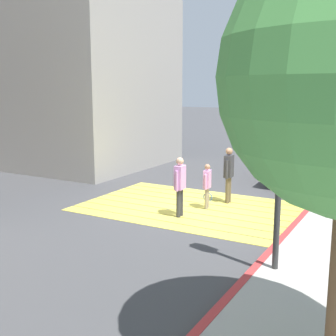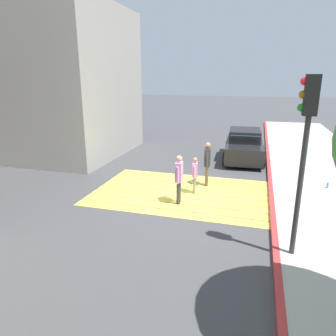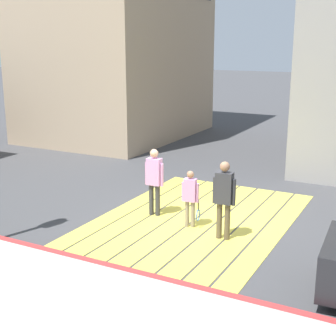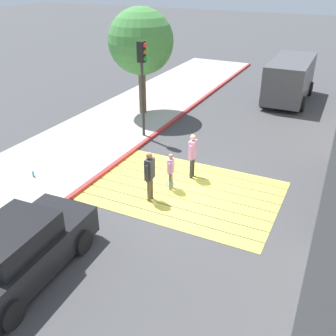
{
  "view_description": "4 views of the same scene",
  "coord_description": "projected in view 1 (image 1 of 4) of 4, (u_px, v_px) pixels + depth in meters",
  "views": [
    {
      "loc": [
        -5.75,
        11.55,
        3.62
      ],
      "look_at": [
        0.74,
        0.08,
        1.16
      ],
      "focal_mm": 46.86,
      "sensor_mm": 36.0,
      "label": 1
    },
    {
      "loc": [
        -2.57,
        10.7,
        4.2
      ],
      "look_at": [
        0.57,
        -0.26,
        0.84
      ],
      "focal_mm": 33.44,
      "sensor_mm": 36.0,
      "label": 2
    },
    {
      "loc": [
        -10.22,
        -4.65,
        4.23
      ],
      "look_at": [
        -0.16,
        0.66,
        1.27
      ],
      "focal_mm": 52.16,
      "sensor_mm": 36.0,
      "label": 3
    },
    {
      "loc": [
        4.55,
        -10.63,
        6.93
      ],
      "look_at": [
        -0.61,
        -0.1,
        0.81
      ],
      "focal_mm": 41.31,
      "sensor_mm": 36.0,
      "label": 4
    }
  ],
  "objects": [
    {
      "name": "ground_plane",
      "position": [
        190.0,
        207.0,
        13.33
      ],
      "size": [
        120.0,
        120.0,
        0.0
      ],
      "primitive_type": "plane",
      "color": "#424244"
    },
    {
      "name": "crosswalk_stripes",
      "position": [
        190.0,
        207.0,
        13.33
      ],
      "size": [
        6.4,
        4.35,
        0.01
      ],
      "color": "#EAD64C",
      "rests_on": "ground"
    },
    {
      "name": "curb_painted",
      "position": [
        299.0,
        221.0,
        11.75
      ],
      "size": [
        0.16,
        40.0,
        0.13
      ],
      "primitive_type": "cube",
      "color": "#BC3333",
      "rests_on": "ground"
    },
    {
      "name": "building_far_south",
      "position": [
        73.0,
        82.0,
        20.61
      ],
      "size": [
        8.0,
        7.04,
        7.67
      ],
      "color": "gray",
      "rests_on": "ground"
    },
    {
      "name": "car_parked_near_curb",
      "position": [
        301.0,
        162.0,
        17.01
      ],
      "size": [
        2.16,
        4.39,
        1.57
      ],
      "color": "black",
      "rests_on": "ground"
    },
    {
      "name": "traffic_light_corner",
      "position": [
        281.0,
        119.0,
        8.04
      ],
      "size": [
        0.39,
        0.28,
        4.24
      ],
      "color": "#2D2D2D",
      "rests_on": "ground"
    },
    {
      "name": "pedestrian_adult_lead",
      "position": [
        229.0,
        171.0,
        13.65
      ],
      "size": [
        0.25,
        0.51,
        1.76
      ],
      "color": "brown",
      "rests_on": "ground"
    },
    {
      "name": "pedestrian_adult_trailing",
      "position": [
        180.0,
        183.0,
        12.18
      ],
      "size": [
        0.23,
        0.5,
        1.7
      ],
      "color": "#333338",
      "rests_on": "ground"
    },
    {
      "name": "pedestrian_child_with_racket",
      "position": [
        207.0,
        184.0,
        13.04
      ],
      "size": [
        0.3,
        0.42,
        1.36
      ],
      "color": "gray",
      "rests_on": "ground"
    }
  ]
}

